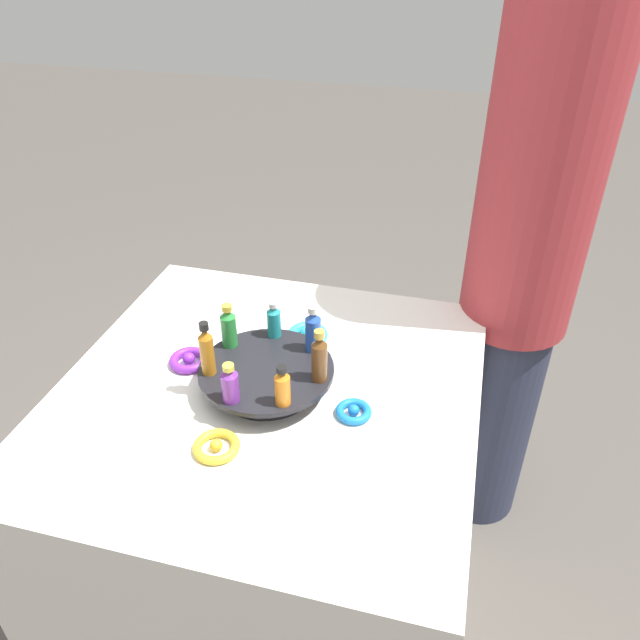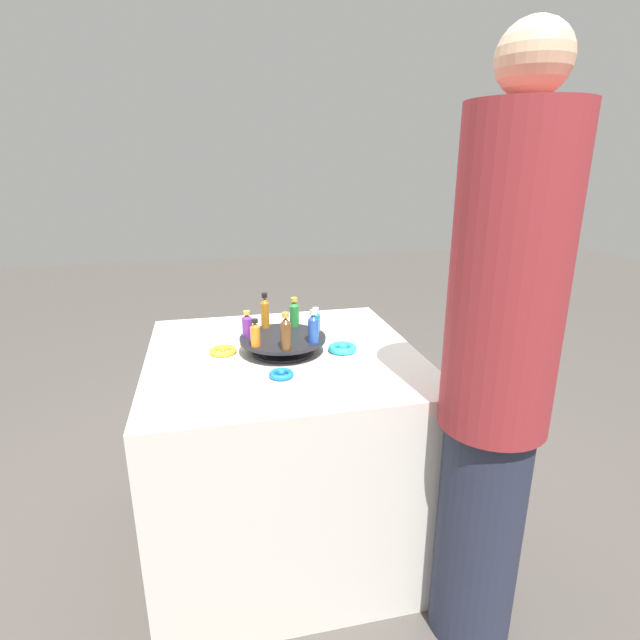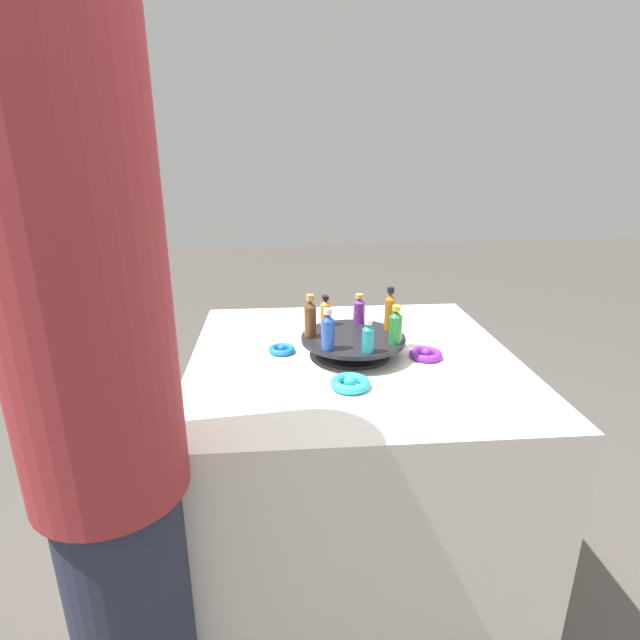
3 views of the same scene
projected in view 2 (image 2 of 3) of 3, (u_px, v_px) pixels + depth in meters
The scene contains 15 objects.
ground_plane at pixel (287, 531), 2.02m from camera, with size 12.00×12.00×0.00m, color #4C4742.
party_table at pixel (285, 447), 1.90m from camera, with size 0.95×0.95×0.78m.
display_stand at pixel (283, 343), 1.77m from camera, with size 0.31×0.31×0.06m.
bottle_purple at pixel (247, 325), 1.76m from camera, with size 0.04×0.04×0.09m.
bottle_orange at pixel (255, 334), 1.66m from camera, with size 0.03×0.03×0.09m.
bottle_brown at pixel (286, 333), 1.63m from camera, with size 0.03×0.03×0.13m.
bottle_blue at pixel (313, 328), 1.69m from camera, with size 0.04×0.04×0.12m.
bottle_teal at pixel (316, 321), 1.79m from camera, with size 0.03×0.03×0.09m.
bottle_green at pixel (294, 313), 1.86m from camera, with size 0.04×0.04×0.11m.
bottle_amber at pixel (265, 312), 1.84m from camera, with size 0.03×0.03×0.13m.
ribbon_bow_teal at pixel (343, 348), 1.79m from camera, with size 0.10×0.10×0.03m.
ribbon_bow_purple at pixel (284, 330), 1.98m from camera, with size 0.10×0.10×0.03m.
ribbon_bow_gold at pixel (223, 351), 1.77m from camera, with size 0.10×0.10×0.03m.
ribbon_bow_blue at pixel (281, 374), 1.58m from camera, with size 0.08×0.08×0.03m.
person_figure at pixel (497, 375), 1.35m from camera, with size 0.29×0.29×1.73m.
Camera 2 is at (-1.65, 0.24, 1.43)m, focal length 28.00 mm.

